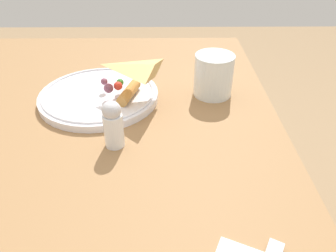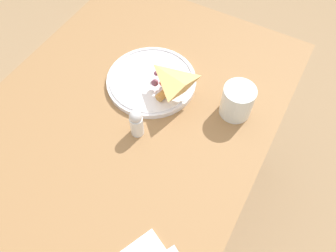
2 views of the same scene
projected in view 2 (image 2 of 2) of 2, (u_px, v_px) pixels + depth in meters
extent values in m
plane|color=#997A56|center=(140.00, 207.00, 1.55)|extent=(6.00, 6.00, 0.00)
cube|color=olive|center=(122.00, 122.00, 0.93)|extent=(1.12, 0.79, 0.03)
cube|color=brown|center=(130.00, 59.00, 1.58)|extent=(0.06, 0.06, 0.72)
cube|color=brown|center=(266.00, 116.00, 1.40)|extent=(0.06, 0.06, 0.72)
cylinder|color=white|center=(151.00, 81.00, 0.98)|extent=(0.27, 0.27, 0.02)
torus|color=white|center=(151.00, 79.00, 0.98)|extent=(0.25, 0.25, 0.01)
pyramid|color=#E0B266|center=(154.00, 79.00, 0.96)|extent=(0.12, 0.14, 0.02)
cylinder|color=#C68942|center=(169.00, 90.00, 0.94)|extent=(0.09, 0.05, 0.02)
sphere|color=#7A4256|center=(156.00, 73.00, 0.96)|extent=(0.02, 0.02, 0.02)
sphere|color=#7A4256|center=(155.00, 83.00, 0.94)|extent=(0.02, 0.02, 0.02)
sphere|color=#388433|center=(166.00, 79.00, 0.95)|extent=(0.02, 0.02, 0.02)
sphere|color=red|center=(163.00, 83.00, 0.94)|extent=(0.02, 0.02, 0.02)
cylinder|color=white|center=(237.00, 101.00, 0.89)|extent=(0.09, 0.09, 0.10)
cylinder|color=white|center=(237.00, 103.00, 0.90)|extent=(0.08, 0.08, 0.08)
torus|color=white|center=(240.00, 90.00, 0.85)|extent=(0.09, 0.09, 0.00)
cylinder|color=white|center=(137.00, 126.00, 0.87)|extent=(0.04, 0.04, 0.07)
sphere|color=silver|center=(135.00, 116.00, 0.83)|extent=(0.03, 0.03, 0.03)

